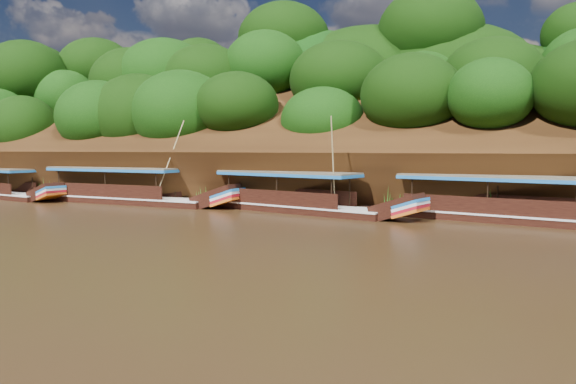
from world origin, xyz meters
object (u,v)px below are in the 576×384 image
Objects in this scene: boat_2 at (134,196)px; boat_3 at (5,191)px; boat_0 at (523,213)px; boat_1 at (306,204)px.

boat_3 is (-12.41, -0.02, -0.06)m from boat_2.
boat_2 is (-25.91, 1.06, 0.02)m from boat_0.
boat_2 is at bearing -167.69° from boat_1.
boat_0 reaches higher than boat_3.
boat_1 is at bearing 11.57° from boat_3.
boat_0 is 1.07× the size of boat_1.
boat_1 is (-12.47, 0.27, 0.00)m from boat_0.
boat_2 reaches higher than boat_0.
boat_1 is 1.10× the size of boat_3.
boat_0 is 38.33m from boat_3.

